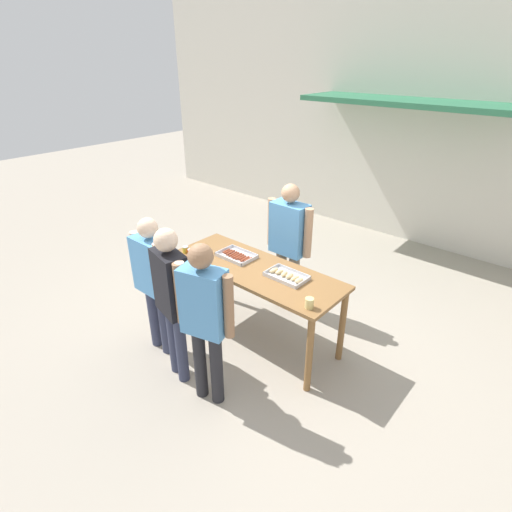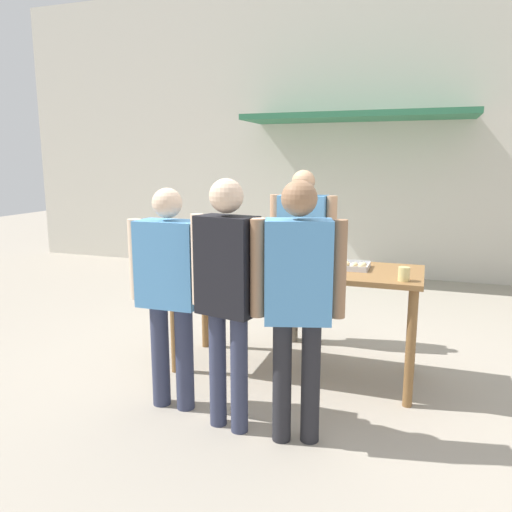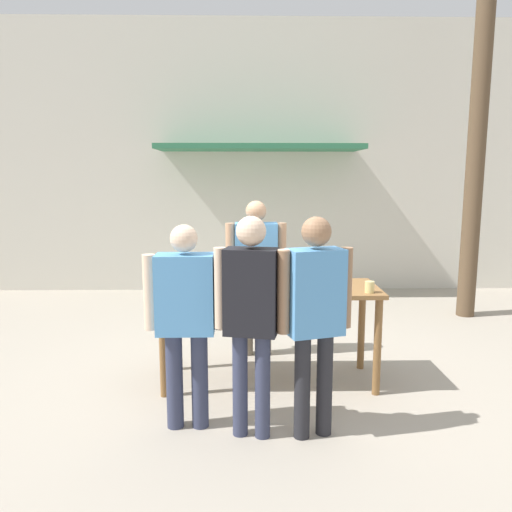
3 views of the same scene
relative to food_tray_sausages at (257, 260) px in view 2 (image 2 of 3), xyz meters
name	(u,v)px [view 2 (image 2 of 3)]	position (x,y,z in m)	size (l,w,h in m)	color
ground_plane	(292,372)	(0.35, -0.06, -0.95)	(24.00, 24.00, 0.00)	#A39989
building_facade_back	(361,129)	(0.35, 3.92, 1.31)	(12.00, 1.11, 4.50)	beige
serving_table	(294,280)	(0.35, -0.06, -0.14)	(2.05, 0.75, 0.94)	brown
food_tray_sausages	(257,260)	(0.00, 0.00, 0.00)	(0.43, 0.30, 0.04)	silver
food_tray_buns	(342,265)	(0.73, 0.00, 0.01)	(0.44, 0.27, 0.06)	silver
condiment_jar_mustard	(183,260)	(-0.54, -0.32, 0.02)	(0.07, 0.07, 0.08)	gold
condiment_jar_ketchup	(194,261)	(-0.44, -0.32, 0.02)	(0.07, 0.07, 0.08)	#B22319
beer_cup	(404,274)	(1.23, -0.31, 0.04)	(0.08, 0.08, 0.10)	#DBC67A
person_server_behind_table	(302,243)	(0.24, 0.69, 0.06)	(0.66, 0.25, 1.70)	#756B5B
person_customer_holding_hotdog	(170,282)	(-0.34, -0.92, 0.00)	(0.63, 0.24, 1.61)	#333851
person_customer_with_cup	(298,291)	(0.63, -1.08, 0.05)	(0.57, 0.33, 1.68)	#232328
person_customer_waiting_in_line	(227,283)	(0.17, -1.07, 0.06)	(0.55, 0.29, 1.68)	#333851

